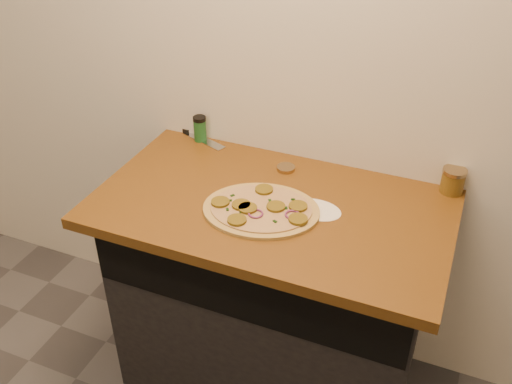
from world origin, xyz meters
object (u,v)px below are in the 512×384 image
at_px(chefs_knife, 191,133).
at_px(spice_shaker, 200,129).
at_px(salsa_jar, 453,181).
at_px(pizza, 261,209).

bearing_deg(chefs_knife, spice_shaker, -24.98).
relative_size(salsa_jar, spice_shaker, 0.87).
distance_m(chefs_knife, spice_shaker, 0.08).
xyz_separation_m(chefs_knife, spice_shaker, (0.06, -0.03, 0.05)).
bearing_deg(salsa_jar, pizza, -147.15).
height_order(pizza, salsa_jar, salsa_jar).
distance_m(salsa_jar, spice_shaker, 0.97).
bearing_deg(chefs_knife, salsa_jar, -1.50).
bearing_deg(pizza, salsa_jar, 32.85).
xyz_separation_m(pizza, salsa_jar, (0.56, 0.36, 0.04)).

